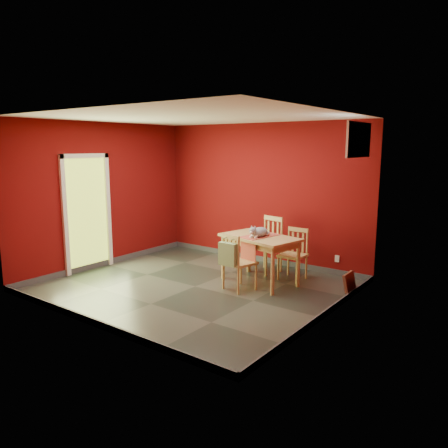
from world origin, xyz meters
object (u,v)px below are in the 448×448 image
Objects in this scene: cat at (259,230)px; picture_frame at (350,285)px; chair_far_right at (294,253)px; tote_bag at (228,254)px; dining_table at (260,242)px; chair_far_left at (267,244)px; chair_near at (238,261)px.

picture_frame is at bearing 32.58° from cat.
chair_far_right is 1.38m from tote_bag.
dining_table is 3.84× the size of picture_frame.
cat is at bearing -69.07° from chair_far_left.
dining_table is 3.15× the size of cat.
dining_table is 0.69m from chair_far_right.
tote_bag is at bearing -98.44° from dining_table.
chair_far_left is at bearing 95.70° from tote_bag.
chair_near is 0.27m from tote_bag.
cat is at bearing -167.86° from picture_frame.
chair_near reaches higher than tote_bag.
chair_near is 2.15× the size of tote_bag.
cat is at bearing 77.98° from chair_near.
chair_near is 2.53× the size of picture_frame.
tote_bag is at bearing -99.38° from chair_near.
chair_far_left is 1.21m from chair_near.
cat reaches higher than chair_far_right.
dining_table is 1.39× the size of chair_far_left.
picture_frame is (1.72, -0.42, -0.33)m from chair_far_left.
picture_frame is at bearing 32.36° from tote_bag.
picture_frame is at bearing 9.74° from dining_table.
dining_table is at bearing -170.26° from picture_frame.
picture_frame is (1.58, 1.00, -0.44)m from tote_bag.
chair_near is (-0.43, -1.07, 0.02)m from chair_far_right.
cat is (0.10, 0.47, 0.44)m from chair_near.
tote_bag is 0.96× the size of cat.
chair_far_right reaches higher than dining_table.
chair_far_right is 0.95× the size of chair_near.
cat reaches higher than picture_frame.
chair_near reaches higher than chair_far_right.
cat is 1.64m from picture_frame.
chair_far_left is 1.09× the size of chair_near.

